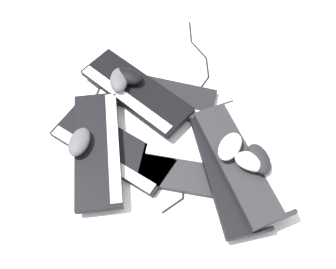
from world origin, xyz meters
TOP-DOWN VIEW (x-y plane):
  - ground_plane at (0.00, 0.00)m, footprint 3.20×3.20m
  - keyboard_0 at (0.14, -0.00)m, footprint 0.46×0.28m
  - keyboard_1 at (-0.16, 0.21)m, footprint 0.46×0.25m
  - keyboard_2 at (-0.18, -0.06)m, footprint 0.45×0.18m
  - keyboard_3 at (0.21, 0.04)m, footprint 0.40×0.43m
  - keyboard_4 at (-0.22, 0.17)m, footprint 0.46×0.24m
  - keyboard_5 at (-0.21, -0.10)m, footprint 0.38×0.45m
  - keyboard_6 at (0.24, 0.08)m, footprint 0.43×0.40m
  - mouse_0 at (-0.27, -0.12)m, footprint 0.09×0.12m
  - mouse_1 at (-0.29, 0.17)m, footprint 0.11×0.13m
  - mouse_2 at (0.18, 0.08)m, footprint 0.07×0.11m
  - mouse_3 at (0.27, 0.07)m, footprint 0.12×0.08m
  - mouse_4 at (0.28, 0.09)m, footprint 0.12×0.12m
  - mouse_5 at (-0.27, 0.20)m, footprint 0.11×0.07m
  - cable_0 at (-0.00, 0.24)m, footprint 0.35×0.81m

SIDE VIEW (x-z plane):
  - ground_plane at x=0.00m, z-range 0.00..0.00m
  - cable_0 at x=0.00m, z-range 0.00..0.01m
  - keyboard_0 at x=0.14m, z-range 0.00..0.03m
  - keyboard_1 at x=-0.16m, z-range 0.00..0.03m
  - keyboard_2 at x=-0.18m, z-range 0.00..0.03m
  - keyboard_3 at x=0.21m, z-range 0.03..0.06m
  - keyboard_4 at x=-0.22m, z-range 0.03..0.06m
  - keyboard_5 at x=-0.21m, z-range 0.03..0.06m
  - keyboard_6 at x=0.24m, z-range 0.06..0.09m
  - mouse_0 at x=-0.27m, z-range 0.06..0.10m
  - mouse_1 at x=-0.29m, z-range 0.06..0.10m
  - mouse_5 at x=-0.27m, z-range 0.06..0.10m
  - mouse_2 at x=0.18m, z-range 0.09..0.13m
  - mouse_3 at x=0.27m, z-range 0.09..0.13m
  - mouse_4 at x=0.28m, z-range 0.09..0.13m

